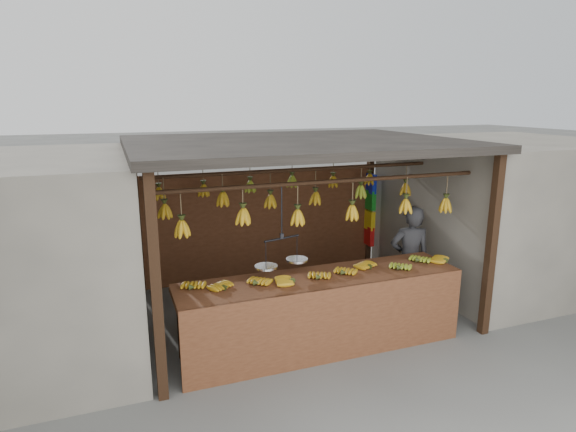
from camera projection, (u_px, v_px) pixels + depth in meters
name	position (u px, v px, depth m)	size (l,w,h in m)	color
ground	(295.00, 309.00, 6.87)	(80.00, 80.00, 0.00)	#5B5B57
stall	(287.00, 169.00, 6.70)	(4.30, 3.30, 2.40)	black
neighbor_right	(502.00, 211.00, 7.81)	(3.00, 3.00, 2.30)	slate
counter	(325.00, 296.00, 5.55)	(3.53, 0.77, 0.96)	#5B311B
hanging_bananas	(295.00, 198.00, 6.49)	(3.64, 2.22, 0.37)	#B98513
balance_scale	(282.00, 259.00, 5.50)	(0.67, 0.36, 0.93)	black
vendor	(409.00, 260.00, 6.63)	(0.56, 0.36, 1.52)	#262628
bag_bundles	(370.00, 210.00, 8.51)	(0.08, 0.26, 1.29)	#1426BF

